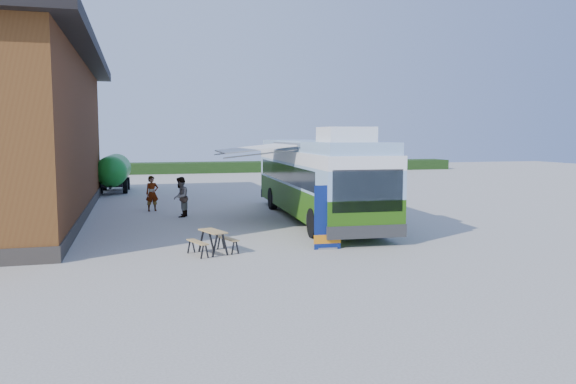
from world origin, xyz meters
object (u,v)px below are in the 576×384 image
object	(u,v)px
bus	(317,176)
picnic_table	(213,236)
banner	(328,223)
person_a	(152,193)
slurry_tanker	(114,171)
person_b	(181,197)

from	to	relation	value
bus	picnic_table	world-z (taller)	bus
banner	picnic_table	distance (m)	3.66
bus	person_a	size ratio (longest dim) A/B	7.60
bus	picnic_table	xyz separation A→B (m)	(-5.27, -5.85, -1.34)
person_a	bus	bearing A→B (deg)	-49.04
person_a	slurry_tanker	size ratio (longest dim) A/B	0.26
banner	slurry_tanker	bearing A→B (deg)	111.98
slurry_tanker	picnic_table	bearing A→B (deg)	-77.66
person_b	person_a	bearing A→B (deg)	-136.28
person_b	slurry_tanker	distance (m)	12.97
bus	person_b	distance (m)	6.16
slurry_tanker	person_b	bearing A→B (deg)	-72.99
bus	banner	world-z (taller)	bus
bus	slurry_tanker	bearing A→B (deg)	123.79
picnic_table	person_b	distance (m)	8.17
person_b	banner	bearing A→B (deg)	42.86
person_b	slurry_tanker	bearing A→B (deg)	-147.89
person_a	picnic_table	bearing A→B (deg)	-96.19
slurry_tanker	banner	bearing A→B (deg)	-68.49
picnic_table	person_a	distance (m)	10.65
person_a	person_b	bearing A→B (deg)	-78.23
banner	picnic_table	bearing A→B (deg)	178.54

